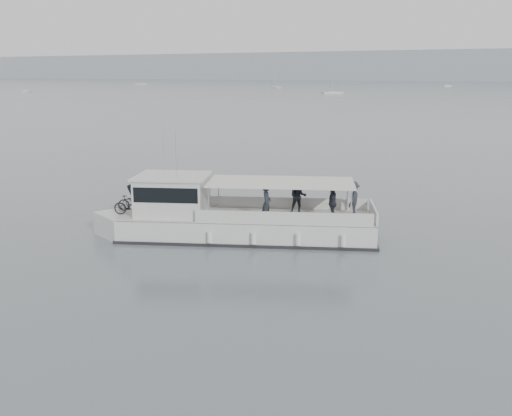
% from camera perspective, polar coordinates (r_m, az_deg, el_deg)
% --- Properties ---
extents(ground, '(1400.00, 1400.00, 0.00)m').
position_cam_1_polar(ground, '(33.29, -3.55, -0.79)').
color(ground, '#515A60').
rests_on(ground, ground).
extents(tour_boat, '(14.06, 7.93, 6.04)m').
position_cam_1_polar(tour_boat, '(28.80, -3.38, -1.02)').
color(tour_boat, silver).
rests_on(tour_boat, ground).
extents(moored_fleet, '(431.39, 326.56, 10.75)m').
position_cam_1_polar(moored_fleet, '(228.96, 13.14, 11.13)').
color(moored_fleet, silver).
rests_on(moored_fleet, ground).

